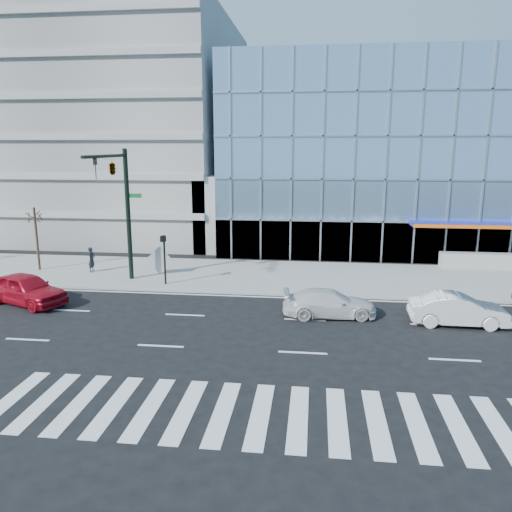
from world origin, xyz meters
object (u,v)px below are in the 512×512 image
Objects in this scene: white_sedan at (458,310)px; red_sedan at (26,289)px; ped_signal_post at (164,252)px; pedestrian at (92,260)px; street_tree_near at (35,216)px; white_suv at (329,303)px; traffic_signal at (117,184)px; tilted_panel at (160,260)px.

red_sedan is at bearing 89.90° from white_sedan.
pedestrian is (-5.70, 2.40, -1.17)m from ped_signal_post.
pedestrian is (0.66, 6.56, 0.15)m from red_sedan.
white_suv is (19.18, -6.80, -3.11)m from street_tree_near.
traffic_signal is 1.89× the size of street_tree_near.
ped_signal_post is 0.67× the size of white_sedan.
white_suv is at bearing -31.97° from tilted_panel.
pedestrian is at bearing 16.11° from red_sedan.
street_tree_near is (-7.00, 2.93, -2.39)m from traffic_signal.
red_sedan is 8.41m from tilted_panel.
ped_signal_post is 9.97m from street_tree_near.
white_sedan is at bearing -16.92° from ped_signal_post.
white_sedan is 18.20m from tilted_panel.
ped_signal_post is at bearing 74.57° from white_sedan.
red_sedan is (3.14, -6.71, -2.95)m from street_tree_near.
tilted_panel is (1.43, 2.75, -5.10)m from traffic_signal.
tilted_panel is at bearing -17.23° from red_sedan.
street_tree_near is 4.72m from pedestrian.
red_sedan is (-6.36, -4.16, -1.31)m from ped_signal_post.
white_sedan is 0.93× the size of red_sedan.
white_suv is (12.17, -3.87, -5.50)m from traffic_signal.
white_sedan is (6.00, -0.52, 0.07)m from white_suv.
street_tree_near is 7.98m from red_sedan.
street_tree_near is at bearing 178.43° from tilted_panel.
white_suv is 12.62m from tilted_panel.
white_sedan is (25.18, -7.33, -3.04)m from street_tree_near.
pedestrian reaches higher than white_suv.
red_sedan is 3.74× the size of tilted_panel.
white_suv is at bearing -19.54° from street_tree_near.
street_tree_near reaches higher than white_suv.
traffic_signal is at bearing -129.20° from pedestrian.
traffic_signal is 6.70m from pedestrian.
white_suv is 3.55× the size of tilted_panel.
pedestrian is at bearing 179.30° from tilted_panel.
pedestrian is (-3.21, 2.78, -5.19)m from traffic_signal.
traffic_signal reaches higher than white_suv.
traffic_signal is 19.47m from white_sedan.
ped_signal_post is 0.71× the size of street_tree_near.
white_sedan is at bearing -101.43° from white_suv.
street_tree_near is 0.94× the size of white_sedan.
red_sedan is at bearing 175.99° from pedestrian.
pedestrian is at bearing 157.15° from ped_signal_post.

